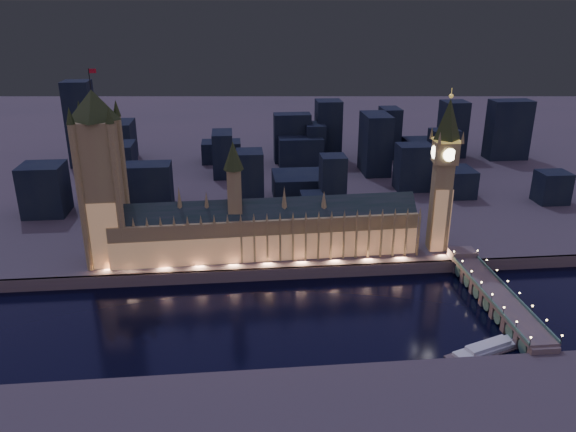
{
  "coord_description": "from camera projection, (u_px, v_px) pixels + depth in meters",
  "views": [
    {
      "loc": [
        -27.7,
        -279.48,
        167.11
      ],
      "look_at": [
        5.0,
        55.0,
        38.0
      ],
      "focal_mm": 35.0,
      "sensor_mm": 36.0,
      "label": 1
    }
  ],
  "objects": [
    {
      "name": "ground_plane",
      "position": [
        289.0,
        312.0,
        322.09
      ],
      "size": [
        2000.0,
        2000.0,
        0.0
      ],
      "primitive_type": "plane",
      "color": "black",
      "rests_on": "ground"
    },
    {
      "name": "embankment_wall",
      "position": [
        282.0,
        274.0,
        358.75
      ],
      "size": [
        2000.0,
        2.5,
        8.0
      ],
      "primitive_type": "cube",
      "color": "#534A57",
      "rests_on": "ground"
    },
    {
      "name": "city_backdrop",
      "position": [
        304.0,
        151.0,
        545.12
      ],
      "size": [
        478.05,
        215.63,
        85.69
      ],
      "color": "black",
      "rests_on": "north_bank"
    },
    {
      "name": "river_boat",
      "position": [
        488.0,
        348.0,
        285.96
      ],
      "size": [
        48.39,
        26.52,
        4.5
      ],
      "color": "#534A57",
      "rests_on": "ground"
    },
    {
      "name": "westminster_bridge",
      "position": [
        493.0,
        296.0,
        327.62
      ],
      "size": [
        16.88,
        113.0,
        15.9
      ],
      "color": "#534A57",
      "rests_on": "ground"
    },
    {
      "name": "elizabeth_tower",
      "position": [
        444.0,
        163.0,
        364.82
      ],
      "size": [
        18.0,
        18.0,
        108.72
      ],
      "color": "olive",
      "rests_on": "north_bank"
    },
    {
      "name": "victoria_tower",
      "position": [
        101.0,
        172.0,
        344.9
      ],
      "size": [
        31.68,
        31.68,
        122.83
      ],
      "color": "olive",
      "rests_on": "north_bank"
    },
    {
      "name": "north_bank",
      "position": [
        253.0,
        123.0,
        803.77
      ],
      "size": [
        2000.0,
        960.0,
        8.0
      ],
      "primitive_type": "cube",
      "color": "#3B3841",
      "rests_on": "ground"
    },
    {
      "name": "palace_of_westminster",
      "position": [
        265.0,
        230.0,
        369.13
      ],
      "size": [
        202.0,
        26.91,
        78.0
      ],
      "color": "olive",
      "rests_on": "north_bank"
    }
  ]
}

